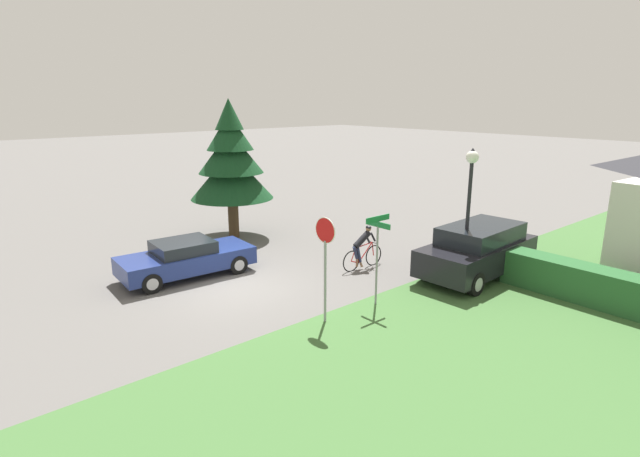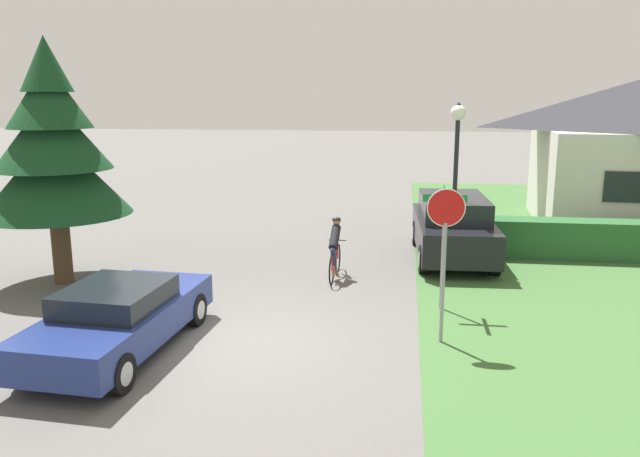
% 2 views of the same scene
% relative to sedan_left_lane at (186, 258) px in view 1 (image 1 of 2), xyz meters
% --- Properties ---
extents(ground_plane, '(140.00, 140.00, 0.00)m').
position_rel_sedan_left_lane_xyz_m(ground_plane, '(1.93, 0.63, -0.62)').
color(ground_plane, '#5B5956').
extents(sedan_left_lane, '(2.04, 4.42, 1.23)m').
position_rel_sedan_left_lane_xyz_m(sedan_left_lane, '(0.00, 0.00, 0.00)').
color(sedan_left_lane, navy).
rests_on(sedan_left_lane, ground).
extents(cyclist, '(0.44, 1.82, 1.51)m').
position_rel_sedan_left_lane_xyz_m(cyclist, '(3.23, 5.01, 0.10)').
color(cyclist, black).
rests_on(cyclist, ground).
extents(parked_suv_right, '(2.17, 4.67, 1.72)m').
position_rel_sedan_left_lane_xyz_m(parked_suv_right, '(6.24, 7.38, 0.26)').
color(parked_suv_right, black).
rests_on(parked_suv_right, ground).
extents(stop_sign, '(0.68, 0.08, 2.85)m').
position_rel_sedan_left_lane_xyz_m(stop_sign, '(5.62, 1.19, 1.37)').
color(stop_sign, gray).
rests_on(stop_sign, ground).
extents(street_lamp, '(0.40, 0.40, 4.28)m').
position_rel_sedan_left_lane_xyz_m(street_lamp, '(6.19, 6.70, 2.50)').
color(street_lamp, black).
rests_on(street_lamp, ground).
extents(street_name_sign, '(0.90, 0.90, 2.62)m').
position_rel_sedan_left_lane_xyz_m(street_name_sign, '(5.72, 3.05, 1.20)').
color(street_name_sign, gray).
rests_on(street_name_sign, ground).
extents(conifer_tall_near, '(3.42, 3.42, 5.76)m').
position_rel_sedan_left_lane_xyz_m(conifer_tall_near, '(-3.23, 3.76, 2.62)').
color(conifer_tall_near, '#4C3823').
rests_on(conifer_tall_near, ground).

